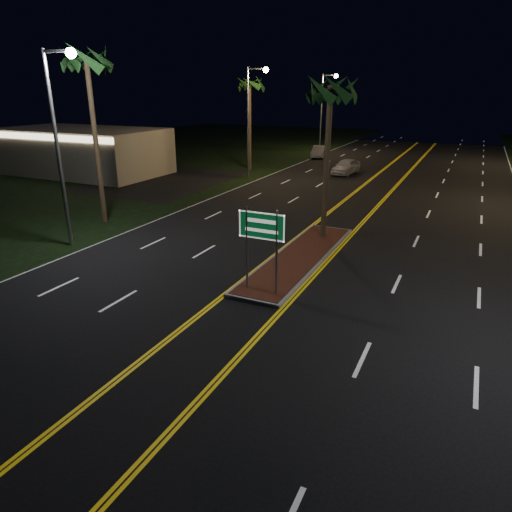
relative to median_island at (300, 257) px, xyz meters
The scene contains 13 objects.
ground 7.00m from the median_island, 90.00° to the right, with size 120.00×120.00×0.00m, color black.
grass_left 34.99m from the median_island, 149.04° to the left, with size 40.00×110.00×0.01m, color black.
median_island is the anchor object (origin of this frame).
highway_sign 4.80m from the median_island, 90.00° to the right, with size 1.80×0.08×3.20m.
commercial_building 29.13m from the median_island, 153.45° to the left, with size 15.00×8.12×4.00m.
streetlight_left_near 12.36m from the median_island, 164.22° to the right, with size 1.91×0.44×9.00m.
streetlight_left_mid 20.80m from the median_island, 121.98° to the left, with size 1.91×0.44×9.00m.
streetlight_left_far 38.89m from the median_island, 106.00° to the left, with size 1.91×0.44×9.00m.
palm_median 8.00m from the median_island, 90.00° to the left, with size 2.40×2.40×8.30m.
palm_left_near 15.20m from the median_island, behind, with size 2.40×2.40×9.80m.
palm_left_far 25.76m from the median_island, 121.36° to the left, with size 2.40×2.40×8.80m.
car_near 23.13m from the median_island, 99.74° to the left, with size 2.06×4.80×1.60m, color silver.
car_far 33.49m from the median_island, 106.48° to the left, with size 1.94×4.53×1.51m, color #9B9DA4.
Camera 1 is at (6.57, -11.55, 7.33)m, focal length 32.00 mm.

